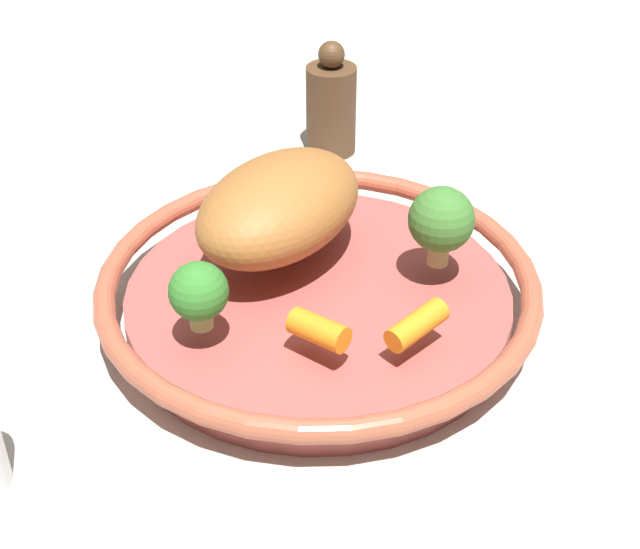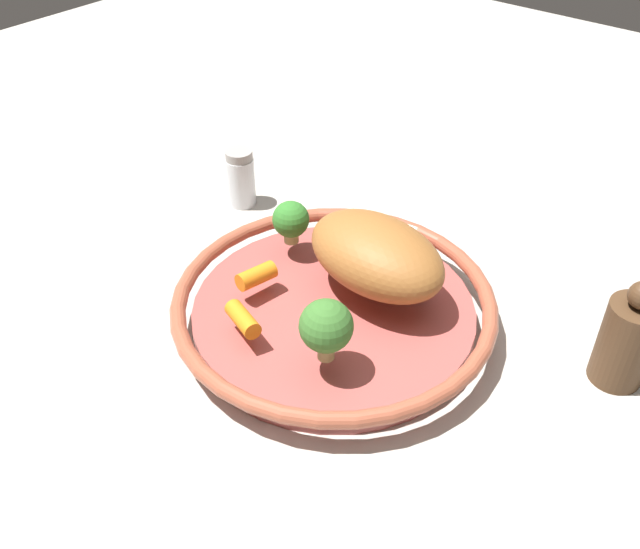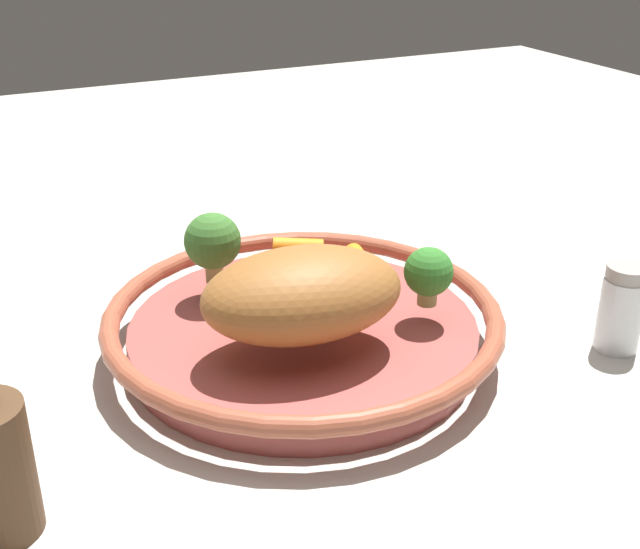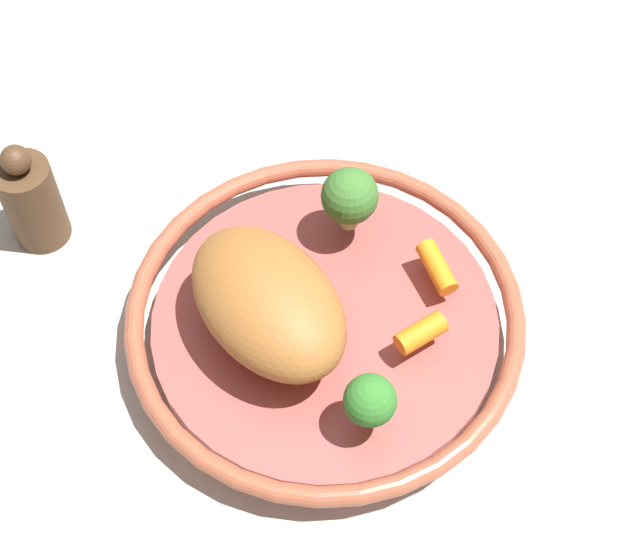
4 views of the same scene
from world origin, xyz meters
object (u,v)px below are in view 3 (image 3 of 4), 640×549
roast_chicken_piece (302,294)px  baby_carrot_center (359,263)px  serving_bowl (303,327)px  salt_shaker (621,308)px  broccoli_floret_large (429,273)px  broccoli_floret_small (213,242)px  baby_carrot_left (298,248)px

roast_chicken_piece → baby_carrot_center: (-0.09, 0.10, -0.03)m
serving_bowl → salt_shaker: salt_shaker is taller
roast_chicken_piece → salt_shaker: size_ratio=2.03×
baby_carrot_center → salt_shaker: salt_shaker is taller
serving_bowl → roast_chicken_piece: size_ratio=2.12×
roast_chicken_piece → baby_carrot_center: 0.13m
serving_bowl → broccoli_floret_large: 0.12m
baby_carrot_center → broccoli_floret_large: (0.08, 0.02, 0.02)m
serving_bowl → baby_carrot_center: baby_carrot_center is taller
roast_chicken_piece → broccoli_floret_small: (-0.13, -0.03, 0.00)m
serving_bowl → salt_shaker: bearing=65.2°
baby_carrot_center → broccoli_floret_large: size_ratio=0.83×
broccoli_floret_large → salt_shaker: (0.07, 0.16, -0.04)m
serving_bowl → baby_carrot_left: (-0.10, 0.04, 0.03)m
baby_carrot_center → serving_bowl: bearing=-63.1°
broccoli_floret_large → broccoli_floret_small: broccoli_floret_small is taller
serving_bowl → broccoli_floret_large: bearing=65.8°
baby_carrot_center → baby_carrot_left: bearing=-148.0°
baby_carrot_center → broccoli_floret_large: 0.09m
serving_bowl → salt_shaker: 0.29m
broccoli_floret_large → broccoli_floret_small: size_ratio=0.79×
baby_carrot_left → roast_chicken_piece: bearing=-23.0°
baby_carrot_center → broccoli_floret_small: bearing=-107.4°
baby_carrot_left → broccoli_floret_large: (0.14, 0.06, 0.02)m
roast_chicken_piece → baby_carrot_left: bearing=157.0°
baby_carrot_left → salt_shaker: (0.22, 0.22, -0.02)m
baby_carrot_center → roast_chicken_piece: bearing=-49.3°
serving_bowl → salt_shaker: (0.12, 0.26, 0.02)m
serving_bowl → broccoli_floret_large: broccoli_floret_large is taller
broccoli_floret_small → roast_chicken_piece: bearing=14.4°
serving_bowl → broccoli_floret_small: size_ratio=5.27×
broccoli_floret_large → baby_carrot_center: bearing=-164.9°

